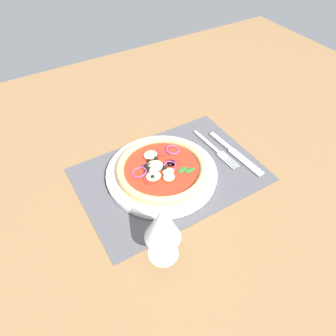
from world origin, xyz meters
The scene contains 7 objects.
ground_plane centered at (0.00, 0.00, -1.20)cm, with size 190.00×140.00×2.40cm, color olive.
placemat centered at (0.00, 0.00, 0.20)cm, with size 45.61×31.58×0.40cm, color #4C4C51.
plate centered at (2.05, -0.68, 1.09)cm, with size 28.03×28.03×1.39cm, color silver.
pizza centered at (2.12, -0.72, 2.90)cm, with size 22.72×22.72×2.65cm.
fork centered at (-15.42, -0.64, 0.62)cm, with size 2.47×18.05×0.44cm.
knife centered at (-19.07, 2.81, 0.65)cm, with size 2.83×20.06×0.62cm.
wine_glass centered at (12.85, 18.44, 10.11)cm, with size 7.20×7.20×14.90cm.
Camera 1 is at (29.27, 47.82, 59.28)cm, focal length 33.96 mm.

